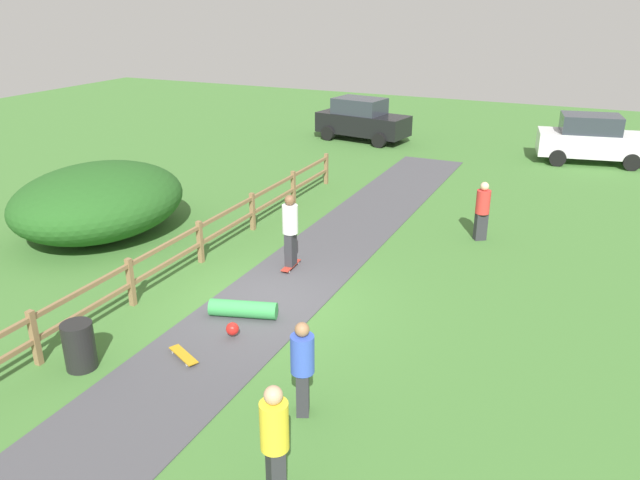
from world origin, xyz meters
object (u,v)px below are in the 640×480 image
object	(u,v)px
bush_large	(99,200)
parked_car_black	(362,120)
skater_riding	(290,228)
parked_car_white	(592,139)
bystander_blue	(303,364)
trash_bin	(79,346)
skateboard_loose	(183,355)
bystander_yellow	(275,438)
skater_fallen	(242,311)
bystander_red	(482,209)

from	to	relation	value
bush_large	parked_car_black	distance (m)	14.55
skater_riding	parked_car_white	xyz separation A→B (m)	(6.15, 14.30, -0.12)
bystander_blue	parked_car_white	xyz separation A→B (m)	(3.37, 19.26, 0.05)
trash_bin	parked_car_white	bearing A→B (deg)	68.98
skater_riding	bystander_blue	xyz separation A→B (m)	(2.78, -4.97, -0.18)
bush_large	parked_car_black	size ratio (longest dim) A/B	1.16
skateboard_loose	bystander_yellow	distance (m)	4.03
skateboard_loose	bystander_blue	bearing A→B (deg)	-9.97
bush_large	skater_fallen	xyz separation A→B (m)	(6.24, -2.66, -0.78)
trash_bin	skater_fallen	size ratio (longest dim) A/B	0.61
parked_car_white	skateboard_loose	bearing A→B (deg)	-107.95
bush_large	bystander_yellow	xyz separation A→B (m)	(9.25, -6.71, 0.01)
skater_fallen	skateboard_loose	distance (m)	1.79
bush_large	bystander_red	bearing A→B (deg)	22.08
skateboard_loose	bystander_red	bearing A→B (deg)	65.80
skater_riding	bystander_yellow	distance (m)	7.52
trash_bin	bystander_blue	distance (m)	4.29
skater_riding	trash_bin	bearing A→B (deg)	-104.81
bystander_blue	parked_car_black	xyz separation A→B (m)	(-6.46, 19.28, 0.05)
parked_car_white	skater_fallen	bearing A→B (deg)	-109.10
bush_large	trash_bin	size ratio (longest dim) A/B	5.69
skater_fallen	bystander_blue	bearing A→B (deg)	-41.80
bystander_yellow	bystander_blue	size ratio (longest dim) A/B	1.07
parked_car_white	bystander_blue	bearing A→B (deg)	-99.91
skater_riding	skateboard_loose	distance (m)	4.60
bystander_blue	bush_large	bearing A→B (deg)	150.72
skater_fallen	skateboard_loose	size ratio (longest dim) A/B	1.83
bystander_red	bystander_blue	world-z (taller)	bystander_red
skater_fallen	parked_car_white	xyz separation A→B (m)	(5.89, 17.01, 0.76)
skater_riding	parked_car_white	world-z (taller)	parked_car_white
bystander_red	bystander_blue	bearing A→B (deg)	-96.84
bush_large	skater_riding	xyz separation A→B (m)	(5.98, 0.05, 0.11)
parked_car_white	parked_car_black	distance (m)	9.83
skateboard_loose	bystander_red	world-z (taller)	bystander_red
trash_bin	bystander_blue	xyz separation A→B (m)	(4.23, 0.52, 0.46)
bystander_yellow	parked_car_black	xyz separation A→B (m)	(-6.95, 21.08, -0.02)
parked_car_black	bystander_yellow	bearing A→B (deg)	-71.75
skater_fallen	bystander_red	xyz separation A→B (m)	(3.59, 6.65, 0.71)
skater_fallen	bystander_blue	xyz separation A→B (m)	(2.52, -2.25, 0.71)
skateboard_loose	parked_car_white	xyz separation A→B (m)	(6.09, 18.79, 0.87)
skater_riding	skater_fallen	bearing A→B (deg)	-84.52
parked_car_white	trash_bin	bearing A→B (deg)	-111.02
parked_car_black	skater_fallen	bearing A→B (deg)	-76.96
bush_large	skater_fallen	world-z (taller)	bush_large
bush_large	skater_fallen	distance (m)	6.83
bystander_yellow	parked_car_black	bearing A→B (deg)	108.25
bystander_red	skateboard_loose	bearing A→B (deg)	-114.20
trash_bin	skater_fallen	world-z (taller)	trash_bin
bystander_yellow	parked_car_white	size ratio (longest dim) A/B	0.40
trash_bin	parked_car_white	size ratio (longest dim) A/B	0.20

